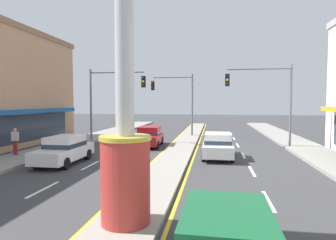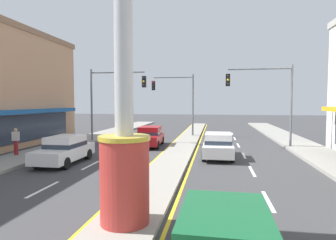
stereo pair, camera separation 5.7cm
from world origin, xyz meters
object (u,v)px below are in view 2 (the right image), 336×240
(sedan_far_left_oncoming, at_px, (150,136))
(traffic_light_median_far, at_px, (178,95))
(traffic_light_right_side, at_px, (267,91))
(traffic_light_left_side, at_px, (111,92))
(pedestrian_near_kerb, at_px, (16,140))
(sedan_near_left_lane, at_px, (218,145))
(district_sign, at_px, (124,74))
(sedan_far_right_lane, at_px, (65,149))

(sedan_far_left_oncoming, bearing_deg, traffic_light_median_far, 79.25)
(traffic_light_right_side, distance_m, traffic_light_median_far, 9.77)
(traffic_light_left_side, height_order, pedestrian_near_kerb, traffic_light_left_side)
(traffic_light_median_far, distance_m, sedan_far_left_oncoming, 7.81)
(traffic_light_median_far, bearing_deg, sedan_far_left_oncoming, -100.75)
(sedan_near_left_lane, relative_size, sedan_far_left_oncoming, 0.98)
(sedan_near_left_lane, relative_size, pedestrian_near_kerb, 2.60)
(sedan_near_left_lane, bearing_deg, pedestrian_near_kerb, -170.67)
(district_sign, bearing_deg, sedan_near_left_lane, 76.14)
(traffic_light_left_side, relative_size, pedestrian_near_kerb, 3.74)
(traffic_light_median_far, bearing_deg, sedan_far_right_lane, -108.41)
(traffic_light_median_far, xyz_separation_m, pedestrian_near_kerb, (-8.39, -12.84, -3.08))
(traffic_light_left_side, xyz_separation_m, sedan_near_left_lane, (8.78, -5.21, -3.46))
(district_sign, distance_m, traffic_light_right_side, 16.27)
(sedan_far_left_oncoming, bearing_deg, pedestrian_near_kerb, -140.03)
(traffic_light_left_side, xyz_separation_m, sedan_far_right_lane, (0.29, -8.23, -3.46))
(traffic_light_left_side, relative_size, sedan_far_right_lane, 1.44)
(sedan_near_left_lane, bearing_deg, sedan_far_left_oncoming, 142.97)
(traffic_light_left_side, bearing_deg, sedan_near_left_lane, -30.67)
(sedan_far_left_oncoming, bearing_deg, traffic_light_right_side, 3.95)
(sedan_near_left_lane, xyz_separation_m, sedan_far_left_oncoming, (-5.19, 3.92, 0.00))
(sedan_far_right_lane, bearing_deg, district_sign, -51.84)
(district_sign, relative_size, sedan_far_right_lane, 1.96)
(traffic_light_right_side, height_order, traffic_light_median_far, same)
(traffic_light_right_side, distance_m, pedestrian_near_kerb, 17.44)
(traffic_light_right_side, xyz_separation_m, sedan_near_left_lane, (-3.59, -4.53, -3.46))
(district_sign, height_order, traffic_light_median_far, district_sign)
(traffic_light_median_far, bearing_deg, pedestrian_near_kerb, -123.17)
(sedan_near_left_lane, bearing_deg, traffic_light_left_side, 149.33)
(district_sign, bearing_deg, sedan_far_left_oncoming, 100.20)
(traffic_light_median_far, bearing_deg, traffic_light_right_side, -40.13)
(district_sign, xyz_separation_m, sedan_far_left_oncoming, (-2.60, 14.44, -3.37))
(traffic_light_left_side, bearing_deg, traffic_light_median_far, 48.94)
(sedan_near_left_lane, height_order, sedan_far_left_oncoming, same)
(district_sign, bearing_deg, sedan_far_right_lane, 128.16)
(sedan_far_right_lane, height_order, pedestrian_near_kerb, pedestrian_near_kerb)
(district_sign, relative_size, traffic_light_right_side, 1.36)
(traffic_light_right_side, xyz_separation_m, pedestrian_near_kerb, (-15.86, -6.54, -3.13))
(district_sign, bearing_deg, traffic_light_median_far, 93.45)
(traffic_light_left_side, distance_m, traffic_light_right_side, 12.38)
(sedan_far_right_lane, height_order, sedan_near_left_lane, same)
(traffic_light_left_side, height_order, sedan_far_right_lane, traffic_light_left_side)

